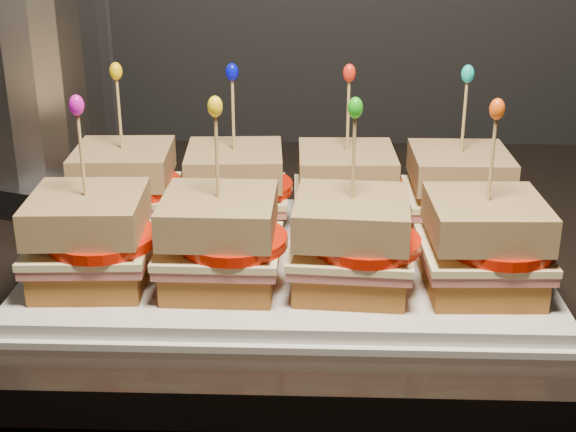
{
  "coord_description": "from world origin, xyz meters",
  "views": [
    {
      "loc": [
        -0.53,
        0.91,
        1.22
      ],
      "look_at": [
        -0.55,
        1.58,
        0.95
      ],
      "focal_mm": 50.0,
      "sensor_mm": 36.0,
      "label": 1
    }
  ],
  "objects": [
    {
      "name": "granite_slab",
      "position": [
        -0.5,
        1.7,
        0.88
      ],
      "size": [
        2.32,
        0.63,
        0.03
      ],
      "primitive_type": "cube",
      "color": "black",
      "rests_on": "cabinet"
    },
    {
      "name": "platter",
      "position": [
        -0.55,
        1.58,
        0.91
      ],
      "size": [
        0.45,
        0.28,
        0.02
      ],
      "primitive_type": "cube",
      "color": "white",
      "rests_on": "granite_slab"
    },
    {
      "name": "platter_rim",
      "position": [
        -0.55,
        1.58,
        0.9
      ],
      "size": [
        0.47,
        0.29,
        0.01
      ],
      "primitive_type": "cube",
      "color": "white",
      "rests_on": "granite_slab"
    },
    {
      "name": "sandwich_0_bread_bot",
      "position": [
        -0.72,
        1.65,
        0.93
      ],
      "size": [
        0.09,
        0.09,
        0.02
      ],
      "primitive_type": "cube",
      "rotation": [
        0.0,
        0.0,
        0.05
      ],
      "color": "brown",
      "rests_on": "platter"
    },
    {
      "name": "sandwich_0_ham",
      "position": [
        -0.72,
        1.65,
        0.94
      ],
      "size": [
        0.1,
        0.1,
        0.01
      ],
      "primitive_type": "cube",
      "rotation": [
        0.0,
        0.0,
        0.05
      ],
      "color": "#B9635F",
      "rests_on": "sandwich_0_bread_bot"
    },
    {
      "name": "sandwich_0_cheese",
      "position": [
        -0.72,
        1.65,
        0.95
      ],
      "size": [
        0.1,
        0.1,
        0.01
      ],
      "primitive_type": "cube",
      "rotation": [
        0.0,
        0.0,
        0.05
      ],
      "color": "#F5E3A2",
      "rests_on": "sandwich_0_ham"
    },
    {
      "name": "sandwich_0_tomato",
      "position": [
        -0.71,
        1.64,
        0.96
      ],
      "size": [
        0.09,
        0.09,
        0.01
      ],
      "primitive_type": "cylinder",
      "color": "red",
      "rests_on": "sandwich_0_cheese"
    },
    {
      "name": "sandwich_0_bread_top",
      "position": [
        -0.72,
        1.65,
        0.98
      ],
      "size": [
        0.1,
        0.1,
        0.03
      ],
      "primitive_type": "cube",
      "rotation": [
        0.0,
        0.0,
        0.05
      ],
      "color": "#66340D",
      "rests_on": "sandwich_0_tomato"
    },
    {
      "name": "sandwich_0_pick",
      "position": [
        -0.72,
        1.65,
        1.02
      ],
      "size": [
        0.0,
        0.0,
        0.09
      ],
      "primitive_type": "cylinder",
      "color": "tan",
      "rests_on": "sandwich_0_bread_top"
    },
    {
      "name": "sandwich_0_frill",
      "position": [
        -0.72,
        1.65,
        1.07
      ],
      "size": [
        0.01,
        0.01,
        0.02
      ],
      "primitive_type": "ellipsoid",
      "color": "#E9B609",
      "rests_on": "sandwich_0_pick"
    },
    {
      "name": "sandwich_1_bread_bot",
      "position": [
        -0.61,
        1.65,
        0.93
      ],
      "size": [
        0.1,
        0.1,
        0.02
      ],
      "primitive_type": "cube",
      "rotation": [
        0.0,
        0.0,
        0.06
      ],
      "color": "brown",
      "rests_on": "platter"
    },
    {
      "name": "sandwich_1_ham",
      "position": [
        -0.61,
        1.65,
        0.94
      ],
      "size": [
        0.1,
        0.1,
        0.01
      ],
      "primitive_type": "cube",
      "rotation": [
        0.0,
        0.0,
        0.06
      ],
      "color": "#B9635F",
      "rests_on": "sandwich_1_bread_bot"
    },
    {
      "name": "sandwich_1_cheese",
      "position": [
        -0.61,
        1.65,
        0.95
      ],
      "size": [
        0.11,
        0.1,
        0.01
      ],
      "primitive_type": "cube",
      "rotation": [
        0.0,
        0.0,
        0.06
      ],
      "color": "#F5E3A2",
      "rests_on": "sandwich_1_ham"
    },
    {
      "name": "sandwich_1_tomato",
      "position": [
        -0.6,
        1.64,
        0.96
      ],
      "size": [
        0.09,
        0.09,
        0.01
      ],
      "primitive_type": "cylinder",
      "color": "red",
      "rests_on": "sandwich_1_cheese"
    },
    {
      "name": "sandwich_1_bread_top",
      "position": [
        -0.61,
        1.65,
        0.98
      ],
      "size": [
        0.1,
        0.1,
        0.03
      ],
      "primitive_type": "cube",
      "rotation": [
        0.0,
        0.0,
        0.06
      ],
      "color": "#66340D",
      "rests_on": "sandwich_1_tomato"
    },
    {
      "name": "sandwich_1_pick",
      "position": [
        -0.61,
        1.65,
        1.02
      ],
      "size": [
        0.0,
        0.0,
        0.09
      ],
      "primitive_type": "cylinder",
      "color": "tan",
      "rests_on": "sandwich_1_bread_top"
    },
    {
      "name": "sandwich_1_frill",
      "position": [
        -0.61,
        1.65,
        1.07
      ],
      "size": [
        0.01,
        0.01,
        0.02
      ],
      "primitive_type": "ellipsoid",
      "color": "#0408CD",
      "rests_on": "sandwich_1_pick"
    },
    {
      "name": "sandwich_2_bread_bot",
      "position": [
        -0.5,
        1.65,
        0.93
      ],
      "size": [
        0.09,
        0.09,
        0.02
      ],
      "primitive_type": "cube",
      "rotation": [
        0.0,
        0.0,
        0.03
      ],
      "color": "brown",
      "rests_on": "platter"
    },
    {
      "name": "sandwich_2_ham",
      "position": [
        -0.5,
        1.65,
        0.94
      ],
      "size": [
        0.1,
        0.1,
        0.01
      ],
      "primitive_type": "cube",
      "rotation": [
        0.0,
        0.0,
        0.03
      ],
      "color": "#B9635F",
      "rests_on": "sandwich_2_bread_bot"
    },
    {
      "name": "sandwich_2_cheese",
      "position": [
        -0.5,
        1.65,
        0.95
      ],
      "size": [
        0.1,
        0.1,
        0.01
      ],
      "primitive_type": "cube",
      "rotation": [
        0.0,
        0.0,
        0.03
      ],
      "color": "#F5E3A2",
      "rests_on": "sandwich_2_ham"
    },
    {
      "name": "sandwich_2_tomato",
      "position": [
        -0.49,
        1.64,
        0.96
      ],
      "size": [
        0.09,
        0.09,
        0.01
      ],
      "primitive_type": "cylinder",
      "color": "red",
      "rests_on": "sandwich_2_cheese"
    },
    {
      "name": "sandwich_2_bread_top",
      "position": [
        -0.5,
        1.65,
        0.98
      ],
      "size": [
        0.09,
        0.09,
        0.03
      ],
      "primitive_type": "cube",
      "rotation": [
        0.0,
        0.0,
        0.03
      ],
      "color": "#66340D",
      "rests_on": "sandwich_2_tomato"
    },
    {
      "name": "sandwich_2_pick",
      "position": [
        -0.5,
        1.65,
        1.02
      ],
      "size": [
        0.0,
        0.0,
        0.09
      ],
      "primitive_type": "cylinder",
      "color": "tan",
      "rests_on": "sandwich_2_bread_top"
    },
    {
      "name": "sandwich_2_frill",
      "position": [
        -0.5,
        1.65,
        1.07
      ],
      "size": [
        0.01,
        0.01,
        0.02
      ],
      "primitive_type": "ellipsoid",
      "color": "red",
      "rests_on": "sandwich_2_pick"
    },
    {
      "name": "sandwich_3_bread_bot",
      "position": [
        -0.39,
        1.65,
        0.93
      ],
      "size": [
        0.09,
        0.09,
        0.02
      ],
      "primitive_type": "cube",
      "rotation": [
        0.0,
        0.0,
        0.01
      ],
      "color": "brown",
      "rests_on": "platter"
    },
    {
      "name": "sandwich_3_ham",
      "position": [
        -0.39,
        1.65,
        0.94
      ],
      "size": [
        0.1,
        0.1,
        0.01
      ],
      "primitive_type": "cube",
      "rotation": [
        0.0,
        0.0,
        0.01
      ],
      "color": "#B9635F",
      "rests_on": "sandwich_3_bread_bot"
    },
    {
      "name": "sandwich_3_cheese",
      "position": [
        -0.39,
        1.65,
        0.95
      ],
      "size": [
        0.1,
        0.1,
        0.01
      ],
      "primitive_type": "cube",
      "rotation": [
        0.0,
        0.0,
        0.01
      ],
      "color": "#F5E3A2",
      "rests_on": "sandwich_3_ham"
    },
    {
      "name": "sandwich_3_tomato",
      "position": [
        -0.38,
        1.64,
        0.96
      ],
      "size": [
        0.09,
        0.09,
        0.01
      ],
      "primitive_type": "cylinder",
      "color": "red",
      "rests_on": "sandwich_3_cheese"
    },
    {
      "name": "sandwich_3_bread_top",
      "position": [
        -0.39,
        1.65,
        0.98
      ],
      "size": [
        0.09,
        0.09,
        0.03
      ],
      "primitive_type": "cube",
      "rotation": [
        0.0,
        0.0,
        0.01
      ],
      "color": "#66340D",
      "rests_on": "sandwich_3_tomato"
    },
    {
      "name": "sandwich_3_pick",
      "position": [
        -0.39,
        1.65,
        1.02
      ],
      "size": [
        0.0,
        0.0,
        0.09
      ],
      "primitive_type": "cylinder",
      "color": "tan",
      "rests_on": "sandwich_3_bread_top"
    },
    {
      "name": "sandwich_3_frill",
      "position": [
        -0.39,
        1.65,
        1.07
      ],
      "size": [
        0.01,
        0.01,
        0.02
      ],
      "primitive_type": "ellipsoid",
      "color": "#10BDAE",
      "rests_on": "sandwich_3_pick"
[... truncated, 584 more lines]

